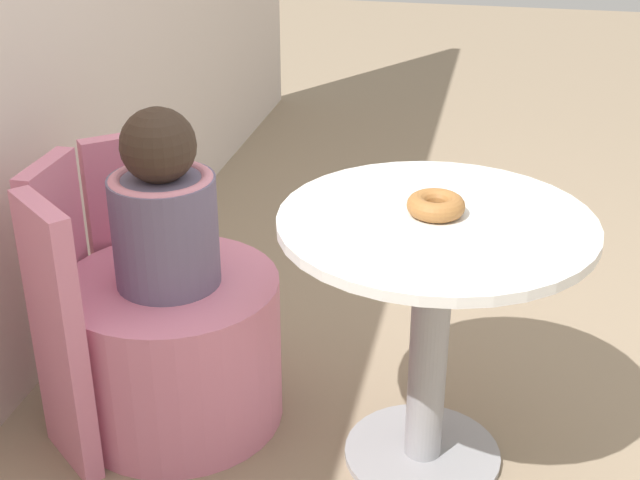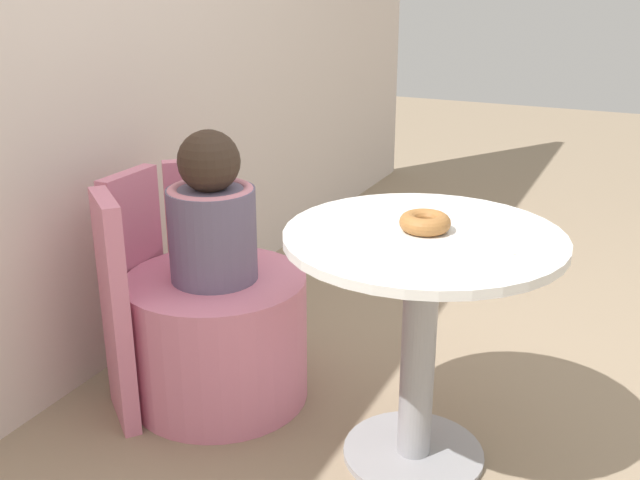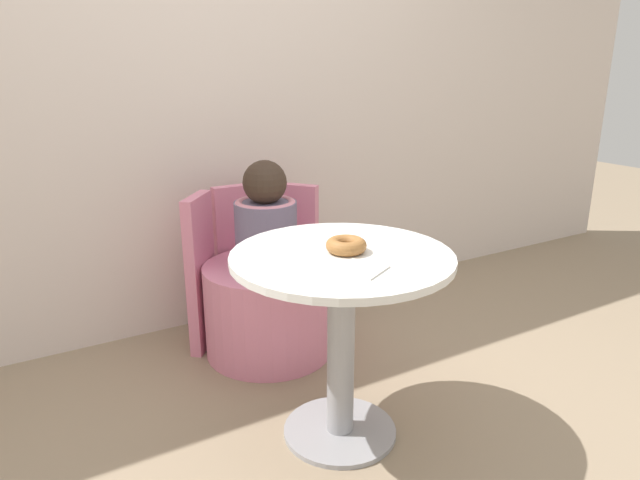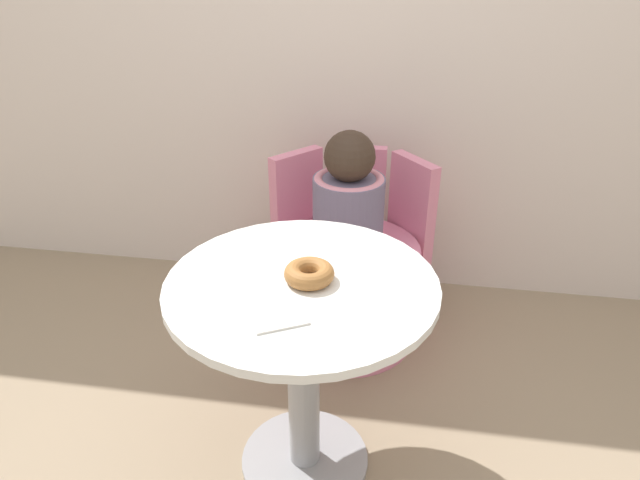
{
  "view_description": "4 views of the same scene",
  "coord_description": "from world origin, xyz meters",
  "px_view_note": "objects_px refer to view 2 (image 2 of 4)",
  "views": [
    {
      "loc": [
        -1.81,
        -0.15,
        1.5
      ],
      "look_at": [
        0.08,
        0.25,
        0.57
      ],
      "focal_mm": 50.0,
      "sensor_mm": 36.0,
      "label": 1
    },
    {
      "loc": [
        -1.71,
        -0.55,
        1.31
      ],
      "look_at": [
        0.04,
        0.27,
        0.61
      ],
      "focal_mm": 42.0,
      "sensor_mm": 36.0,
      "label": 2
    },
    {
      "loc": [
        -0.91,
        -1.48,
        1.27
      ],
      "look_at": [
        0.14,
        0.29,
        0.62
      ],
      "focal_mm": 32.0,
      "sensor_mm": 36.0,
      "label": 3
    },
    {
      "loc": [
        0.28,
        -1.27,
        1.48
      ],
      "look_at": [
        0.02,
        0.33,
        0.61
      ],
      "focal_mm": 32.0,
      "sensor_mm": 36.0,
      "label": 4
    }
  ],
  "objects_px": {
    "tub_chair": "(218,337)",
    "child_figure": "(212,215)",
    "round_table": "(421,299)",
    "donut": "(425,222)"
  },
  "relations": [
    {
      "from": "donut",
      "to": "round_table",
      "type": "bearing_deg",
      "value": -164.63
    },
    {
      "from": "tub_chair",
      "to": "child_figure",
      "type": "xyz_separation_m",
      "value": [
        -0.0,
        0.0,
        0.41
      ]
    },
    {
      "from": "tub_chair",
      "to": "child_figure",
      "type": "relative_size",
      "value": 1.23
    },
    {
      "from": "donut",
      "to": "tub_chair",
      "type": "bearing_deg",
      "value": 87.6
    },
    {
      "from": "donut",
      "to": "child_figure",
      "type": "bearing_deg",
      "value": 87.6
    },
    {
      "from": "round_table",
      "to": "child_figure",
      "type": "height_order",
      "value": "child_figure"
    },
    {
      "from": "tub_chair",
      "to": "child_figure",
      "type": "distance_m",
      "value": 0.41
    },
    {
      "from": "round_table",
      "to": "tub_chair",
      "type": "height_order",
      "value": "round_table"
    },
    {
      "from": "round_table",
      "to": "child_figure",
      "type": "relative_size",
      "value": 1.57
    },
    {
      "from": "child_figure",
      "to": "donut",
      "type": "distance_m",
      "value": 0.67
    }
  ]
}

